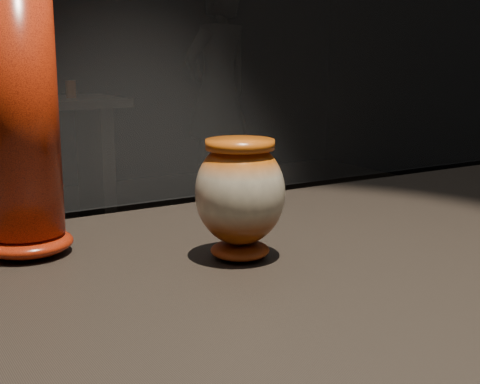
# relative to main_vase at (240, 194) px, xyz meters

# --- Properties ---
(main_vase) EXTENTS (0.15, 0.15, 0.17)m
(main_vase) POSITION_rel_main_vase_xyz_m (0.00, 0.00, 0.00)
(main_vase) COLOR #78310A
(main_vase) RESTS_ON display_plinth
(tall_vase) EXTENTS (0.17, 0.17, 0.42)m
(tall_vase) POSITION_rel_main_vase_xyz_m (-0.26, 0.18, 0.11)
(tall_vase) COLOR red
(tall_vase) RESTS_ON display_plinth
(back_vase_right) EXTENTS (0.06, 0.06, 0.10)m
(back_vase_right) POSITION_rel_main_vase_xyz_m (0.77, 3.27, -0.04)
(back_vase_right) COLOR maroon
(back_vase_right) RESTS_ON back_shelf
(visitor) EXTENTS (0.70, 0.54, 1.72)m
(visitor) POSITION_rel_main_vase_xyz_m (2.11, 3.82, -0.13)
(visitor) COLOR black
(visitor) RESTS_ON ground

